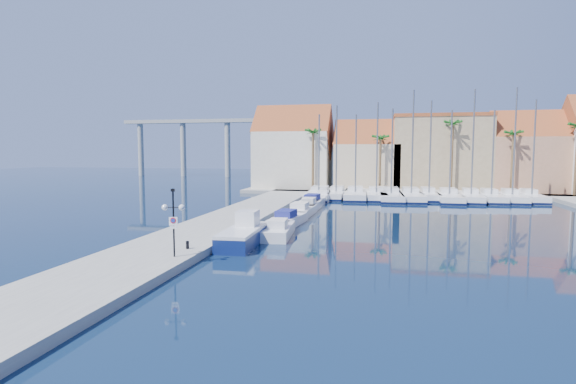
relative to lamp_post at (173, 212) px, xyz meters
name	(u,v)px	position (x,y,z in m)	size (l,w,h in m)	color
ground	(303,262)	(7.00, 2.36, -3.07)	(260.00, 260.00, 0.00)	black
quay_west	(233,219)	(-2.00, 15.86, -2.82)	(6.00, 77.00, 0.50)	gray
shore_north	(418,190)	(17.00, 50.36, -2.82)	(54.00, 16.00, 0.50)	gray
lamp_post	(173,212)	(0.00, 0.00, 0.00)	(1.32, 0.50, 3.91)	black
bollard	(187,245)	(-0.16, 2.10, -2.32)	(0.19, 0.19, 0.49)	black
fishing_boat	(244,234)	(2.12, 6.26, -2.32)	(2.36, 6.50, 2.25)	navy
motorboat_west_0	(279,230)	(3.85, 9.62, -2.56)	(2.34, 5.93, 1.40)	white
motorboat_west_1	(288,219)	(3.40, 15.01, -2.56)	(2.57, 6.38, 1.40)	white
motorboat_west_2	(301,211)	(3.50, 20.78, -2.56)	(2.30, 6.66, 1.40)	white
motorboat_west_3	(310,205)	(3.63, 25.42, -2.56)	(1.91, 5.77, 1.40)	white
motorboat_west_4	(313,201)	(3.37, 29.75, -2.56)	(2.65, 6.88, 1.40)	white
motorboat_west_5	(324,197)	(3.93, 34.93, -2.56)	(1.83, 5.62, 1.40)	white
sailboat_0	(319,194)	(2.99, 37.48, -2.52)	(3.60, 11.97, 11.36)	white
sailboat_1	(337,194)	(5.23, 38.58, -2.47)	(2.77, 9.48, 12.60)	white
sailboat_2	(355,194)	(7.81, 38.48, -2.51)	(3.44, 11.13, 11.36)	white
sailboat_3	(376,195)	(10.61, 38.43, -2.48)	(3.35, 10.24, 12.89)	white
sailboat_4	(391,196)	(12.54, 37.75, -2.50)	(3.38, 11.24, 11.97)	white
sailboat_5	(411,196)	(15.13, 38.09, -2.48)	(3.34, 11.18, 14.32)	white
sailboat_6	(428,195)	(17.48, 39.25, -2.45)	(2.75, 8.90, 13.05)	white
sailboat_7	(449,197)	(19.91, 37.97, -2.50)	(3.25, 11.06, 11.68)	white
sailboat_8	(471,197)	(22.64, 38.26, -2.46)	(3.37, 10.01, 14.25)	white
sailboat_9	(490,197)	(25.06, 38.47, -2.48)	(2.42, 9.09, 11.61)	white
sailboat_10	(511,197)	(27.65, 38.83, -2.44)	(2.72, 9.24, 14.42)	white
sailboat_11	(530,197)	(30.02, 39.28, -2.44)	(2.47, 8.37, 12.91)	white
building_0	(294,151)	(-3.00, 49.36, 3.46)	(12.30, 9.00, 13.50)	beige
building_1	(368,158)	(9.00, 49.36, 2.23)	(10.30, 8.00, 11.00)	#CEB591
building_2	(439,152)	(20.00, 50.36, 3.19)	(14.20, 10.20, 11.50)	#9F8862
building_3	(525,155)	(32.00, 49.36, 2.79)	(10.30, 8.00, 12.00)	tan
palm_0	(313,134)	(1.00, 44.36, 6.01)	(2.60, 2.60, 10.15)	brown
palm_1	(380,140)	(11.00, 44.36, 5.07)	(2.60, 2.60, 9.15)	brown
palm_2	(453,126)	(21.00, 44.36, 6.95)	(2.60, 2.60, 11.15)	brown
palm_3	(513,136)	(29.00, 44.36, 5.54)	(2.60, 2.60, 9.65)	brown
viaduct	(208,136)	(-32.07, 84.36, 7.18)	(48.00, 2.20, 14.45)	#9E9E99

